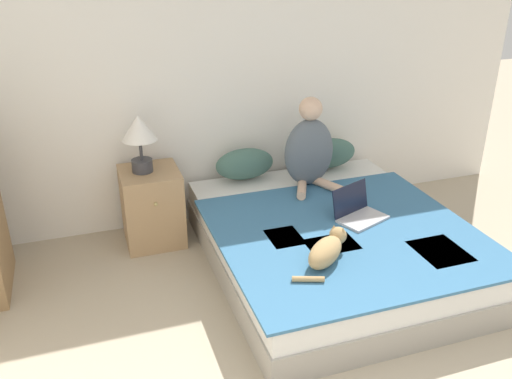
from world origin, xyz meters
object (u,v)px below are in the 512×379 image
object	(u,v)px
pillow_near	(245,164)
person_sitting	(309,150)
cat_tabby	(327,250)
laptop_open	(358,212)
pillow_far	(329,153)
table_lamp	(139,134)
bed	(332,243)
nightstand	(152,206)

from	to	relation	value
pillow_near	person_sitting	bearing A→B (deg)	-31.21
person_sitting	cat_tabby	world-z (taller)	person_sitting
cat_tabby	laptop_open	distance (m)	0.65
pillow_far	laptop_open	bearing A→B (deg)	-102.78
cat_tabby	pillow_near	bearing A→B (deg)	53.52
pillow_far	table_lamp	bearing A→B (deg)	-176.84
pillow_near	cat_tabby	bearing A→B (deg)	-86.33
bed	pillow_far	distance (m)	1.03
bed	nightstand	world-z (taller)	nightstand
bed	pillow_far	xyz separation A→B (m)	(0.38, 0.90, 0.32)
bed	pillow_far	size ratio (longest dim) A/B	4.17
bed	table_lamp	world-z (taller)	table_lamp
cat_tabby	laptop_open	xyz separation A→B (m)	(0.46, 0.45, -0.03)
person_sitting	laptop_open	distance (m)	0.71
person_sitting	bed	bearing A→B (deg)	-96.39
pillow_far	nightstand	size ratio (longest dim) A/B	0.82
pillow_near	laptop_open	bearing A→B (deg)	-59.31
table_lamp	nightstand	bearing A→B (deg)	-16.72
pillow_near	person_sitting	xyz separation A→B (m)	(0.45, -0.27, 0.17)
pillow_far	table_lamp	xyz separation A→B (m)	(-1.60, -0.09, 0.38)
bed	table_lamp	xyz separation A→B (m)	(-1.22, 0.81, 0.71)
laptop_open	table_lamp	distance (m)	1.69
pillow_far	person_sitting	xyz separation A→B (m)	(-0.31, -0.27, 0.17)
cat_tabby	laptop_open	size ratio (longest dim) A/B	1.13
laptop_open	nightstand	world-z (taller)	laptop_open
cat_tabby	nightstand	xyz separation A→B (m)	(-0.88, 1.28, -0.17)
pillow_near	cat_tabby	world-z (taller)	pillow_near
bed	person_sitting	world-z (taller)	person_sitting
nightstand	table_lamp	bearing A→B (deg)	163.28
pillow_near	pillow_far	bearing A→B (deg)	0.00
table_lamp	person_sitting	bearing A→B (deg)	-8.19
bed	pillow_near	xyz separation A→B (m)	(-0.38, 0.90, 0.32)
pillow_near	laptop_open	distance (m)	1.08
laptop_open	nightstand	distance (m)	1.58
cat_tabby	table_lamp	bearing A→B (deg)	85.43
pillow_far	laptop_open	distance (m)	0.96
table_lamp	pillow_far	bearing A→B (deg)	3.16
laptop_open	table_lamp	bearing A→B (deg)	127.46
person_sitting	nightstand	bearing A→B (deg)	172.13
pillow_near	nightstand	bearing A→B (deg)	-172.70
person_sitting	laptop_open	bearing A→B (deg)	-81.28
pillow_far	cat_tabby	size ratio (longest dim) A/B	1.04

